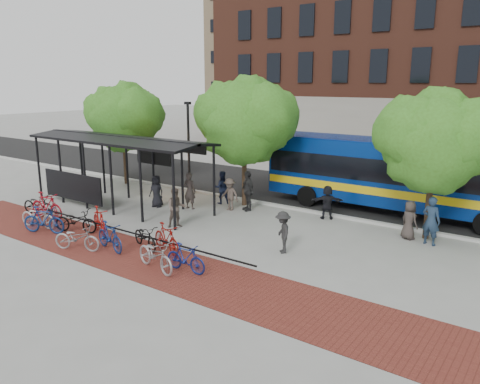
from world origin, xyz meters
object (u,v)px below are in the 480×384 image
Objects in this scene: bike_4 at (76,221)px; tree_c at (438,138)px; bus at (399,172)px; pedestrian_5 at (327,202)px; tree_a at (124,115)px; bike_10 at (156,255)px; pedestrian_2 at (222,187)px; pedestrian_9 at (283,232)px; bike_11 at (186,258)px; pedestrian_6 at (409,220)px; bike_3 at (44,220)px; tree_b at (247,118)px; bike_0 at (38,204)px; bike_6 at (77,238)px; bike_8 at (145,237)px; lamp_post_left at (189,145)px; bike_5 at (99,221)px; pedestrian_1 at (190,191)px; pedestrian_3 at (230,194)px; bike_1 at (47,206)px; bike_7 at (110,236)px; pedestrian_8 at (176,208)px; pedestrian_0 at (157,191)px; bike_9 at (166,238)px; pedestrian_4 at (248,191)px; pedestrian_7 at (431,221)px; bus_shelter at (117,147)px.

tree_c is at bearing -79.11° from bike_4.
bus reaches higher than pedestrian_5.
tree_a is 2.99× the size of bike_10.
pedestrian_9 is at bearing 100.72° from pedestrian_2.
bike_11 is 9.23m from pedestrian_6.
bike_10 is (6.64, -0.07, -0.03)m from bike_3.
tree_b reaches higher than bike_0.
bike_8 is (1.89, 1.66, -0.03)m from bike_6.
bike_5 is at bearing -76.54° from lamp_post_left.
bus is 6.97× the size of pedestrian_1.
tree_b is 0.50× the size of bus.
tree_b is at bearing 7.06° from bike_5.
pedestrian_9 is at bearing -31.95° from pedestrian_3.
bike_1 is (-12.74, -10.50, -1.36)m from bus.
bike_6 is at bearing 137.95° from bike_7.
bus is at bearing -54.80° from bike_6.
tree_a is at bearing -23.29° from pedestrian_1.
bike_5 is (-2.26, -7.41, -3.89)m from tree_b.
bike_5 is 6.49m from pedestrian_3.
pedestrian_8 is (-3.64, 3.45, 0.38)m from bike_11.
pedestrian_5 is at bearing 10.22° from pedestrian_0.
bike_9 is 1.17× the size of pedestrian_9.
lamp_post_left is at bearing -165.57° from bus.
bike_0 is 12.29m from pedestrian_9.
bus reaches higher than bike_5.
pedestrian_4 is at bearing 39.47° from pedestrian_3.
pedestrian_0 reaches higher than bike_5.
tree_c is at bearing -31.19° from bike_8.
tree_a reaches higher than bike_5.
pedestrian_7 reaches higher than bike_0.
bike_5 is 2.15m from bike_7.
bike_10 is at bearing -112.90° from bike_3.
bike_1 is at bearing -68.06° from tree_a.
pedestrian_4 reaches higher than pedestrian_9.
bike_3 is 1.21× the size of pedestrian_5.
lamp_post_left reaches higher than bike_10.
bus_shelter is 14.91m from pedestrian_7.
bike_5 is at bearing -82.30° from pedestrian_4.
tree_a is 15.23m from pedestrian_9.
bike_11 is (3.33, -8.30, -3.97)m from tree_b.
bike_9 is at bearing -78.19° from tree_b.
bike_10 is at bearing -37.53° from tree_a.
bike_9 is 6.66m from pedestrian_4.
pedestrian_4 is at bearing 23.57° from pedestrian_8.
bike_5 is at bearing -106.81° from pedestrian_3.
pedestrian_6 is at bearing 0.42° from pedestrian_0.
tree_b is at bearing 180.00° from tree_c.
pedestrian_5 is (11.48, 7.36, 0.29)m from bike_0.
pedestrian_1 is 1.15× the size of pedestrian_3.
lamp_post_left is 8.76m from pedestrian_5.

